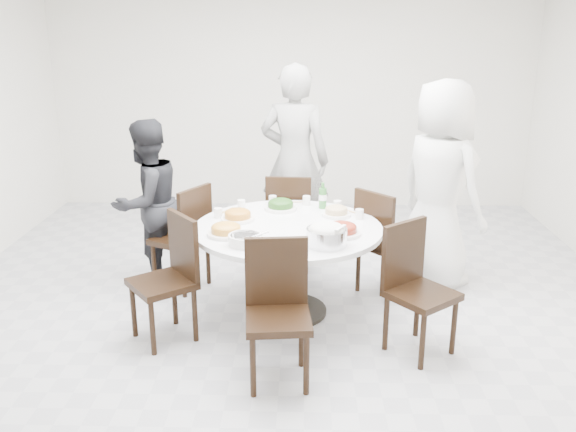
{
  "coord_description": "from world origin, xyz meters",
  "views": [
    {
      "loc": [
        0.15,
        -4.71,
        2.3
      ],
      "look_at": [
        0.03,
        -0.09,
        0.82
      ],
      "focal_mm": 38.0,
      "sensor_mm": 36.0,
      "label": 1
    }
  ],
  "objects_px": {
    "rice_bowl": "(327,237)",
    "dining_table": "(288,270)",
    "chair_nw": "(180,237)",
    "diner_middle": "(295,161)",
    "diner_left": "(147,203)",
    "chair_sw": "(162,281)",
    "beverage_bottle": "(323,195)",
    "chair_s": "(278,316)",
    "chair_se": "(422,292)",
    "soup_bowl": "(245,240)",
    "diner_right": "(440,185)",
    "chair_ne": "(387,241)",
    "chair_n": "(290,220)"
  },
  "relations": [
    {
      "from": "diner_left",
      "to": "chair_n",
      "type": "bearing_deg",
      "value": 140.35
    },
    {
      "from": "chair_nw",
      "to": "chair_sw",
      "type": "bearing_deg",
      "value": 32.59
    },
    {
      "from": "chair_nw",
      "to": "soup_bowl",
      "type": "height_order",
      "value": "chair_nw"
    },
    {
      "from": "dining_table",
      "to": "chair_se",
      "type": "bearing_deg",
      "value": -32.13
    },
    {
      "from": "dining_table",
      "to": "soup_bowl",
      "type": "height_order",
      "value": "soup_bowl"
    },
    {
      "from": "beverage_bottle",
      "to": "chair_ne",
      "type": "bearing_deg",
      "value": -7.46
    },
    {
      "from": "chair_n",
      "to": "rice_bowl",
      "type": "xyz_separation_m",
      "value": [
        0.3,
        -1.42,
        0.34
      ]
    },
    {
      "from": "chair_sw",
      "to": "rice_bowl",
      "type": "bearing_deg",
      "value": 54.39
    },
    {
      "from": "chair_sw",
      "to": "beverage_bottle",
      "type": "distance_m",
      "value": 1.6
    },
    {
      "from": "diner_middle",
      "to": "diner_left",
      "type": "height_order",
      "value": "diner_middle"
    },
    {
      "from": "chair_sw",
      "to": "chair_s",
      "type": "bearing_deg",
      "value": 20.44
    },
    {
      "from": "diner_left",
      "to": "soup_bowl",
      "type": "xyz_separation_m",
      "value": [
        0.98,
        -1.05,
        0.04
      ]
    },
    {
      "from": "chair_s",
      "to": "diner_left",
      "type": "height_order",
      "value": "diner_left"
    },
    {
      "from": "chair_s",
      "to": "diner_left",
      "type": "distance_m",
      "value": 2.08
    },
    {
      "from": "chair_n",
      "to": "soup_bowl",
      "type": "distance_m",
      "value": 1.48
    },
    {
      "from": "diner_right",
      "to": "diner_left",
      "type": "relative_size",
      "value": 1.23
    },
    {
      "from": "chair_n",
      "to": "chair_s",
      "type": "distance_m",
      "value": 2.01
    },
    {
      "from": "chair_nw",
      "to": "diner_left",
      "type": "xyz_separation_m",
      "value": [
        -0.3,
        0.13,
        0.27
      ]
    },
    {
      "from": "dining_table",
      "to": "soup_bowl",
      "type": "bearing_deg",
      "value": -124.94
    },
    {
      "from": "chair_sw",
      "to": "diner_right",
      "type": "height_order",
      "value": "diner_right"
    },
    {
      "from": "soup_bowl",
      "to": "chair_nw",
      "type": "bearing_deg",
      "value": 126.28
    },
    {
      "from": "chair_ne",
      "to": "chair_s",
      "type": "bearing_deg",
      "value": 105.61
    },
    {
      "from": "chair_s",
      "to": "chair_se",
      "type": "distance_m",
      "value": 1.08
    },
    {
      "from": "chair_nw",
      "to": "diner_middle",
      "type": "height_order",
      "value": "diner_middle"
    },
    {
      "from": "chair_n",
      "to": "diner_right",
      "type": "distance_m",
      "value": 1.44
    },
    {
      "from": "rice_bowl",
      "to": "dining_table",
      "type": "bearing_deg",
      "value": 124.8
    },
    {
      "from": "chair_n",
      "to": "dining_table",
      "type": "bearing_deg",
      "value": 93.91
    },
    {
      "from": "chair_nw",
      "to": "chair_se",
      "type": "bearing_deg",
      "value": 89.64
    },
    {
      "from": "chair_se",
      "to": "diner_right",
      "type": "xyz_separation_m",
      "value": [
        0.36,
        1.27,
        0.45
      ]
    },
    {
      "from": "chair_nw",
      "to": "chair_s",
      "type": "relative_size",
      "value": 1.0
    },
    {
      "from": "chair_n",
      "to": "chair_nw",
      "type": "distance_m",
      "value": 1.09
    },
    {
      "from": "chair_sw",
      "to": "beverage_bottle",
      "type": "height_order",
      "value": "beverage_bottle"
    },
    {
      "from": "chair_s",
      "to": "rice_bowl",
      "type": "relative_size",
      "value": 3.21
    },
    {
      "from": "chair_n",
      "to": "rice_bowl",
      "type": "relative_size",
      "value": 3.21
    },
    {
      "from": "diner_middle",
      "to": "diner_left",
      "type": "distance_m",
      "value": 1.55
    },
    {
      "from": "dining_table",
      "to": "chair_ne",
      "type": "bearing_deg",
      "value": 26.66
    },
    {
      "from": "chair_ne",
      "to": "chair_se",
      "type": "relative_size",
      "value": 1.0
    },
    {
      "from": "diner_left",
      "to": "rice_bowl",
      "type": "xyz_separation_m",
      "value": [
        1.57,
        -1.05,
        0.06
      ]
    },
    {
      "from": "diner_left",
      "to": "chair_nw",
      "type": "bearing_deg",
      "value": 101.01
    },
    {
      "from": "chair_nw",
      "to": "diner_right",
      "type": "height_order",
      "value": "diner_right"
    },
    {
      "from": "diner_left",
      "to": "soup_bowl",
      "type": "relative_size",
      "value": 6.01
    },
    {
      "from": "chair_s",
      "to": "diner_right",
      "type": "distance_m",
      "value": 2.2
    },
    {
      "from": "chair_n",
      "to": "chair_sw",
      "type": "xyz_separation_m",
      "value": [
        -0.91,
        -1.46,
        0.0
      ]
    },
    {
      "from": "chair_ne",
      "to": "diner_left",
      "type": "distance_m",
      "value": 2.16
    },
    {
      "from": "chair_sw",
      "to": "chair_s",
      "type": "xyz_separation_m",
      "value": [
        0.88,
        -0.55,
        0.0
      ]
    },
    {
      "from": "dining_table",
      "to": "rice_bowl",
      "type": "distance_m",
      "value": 0.67
    },
    {
      "from": "chair_nw",
      "to": "diner_left",
      "type": "relative_size",
      "value": 0.63
    },
    {
      "from": "chair_ne",
      "to": "chair_se",
      "type": "xyz_separation_m",
      "value": [
        0.11,
        -1.04,
        0.0
      ]
    },
    {
      "from": "chair_nw",
      "to": "rice_bowl",
      "type": "distance_m",
      "value": 1.6
    },
    {
      "from": "beverage_bottle",
      "to": "diner_right",
      "type": "bearing_deg",
      "value": 8.84
    }
  ]
}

